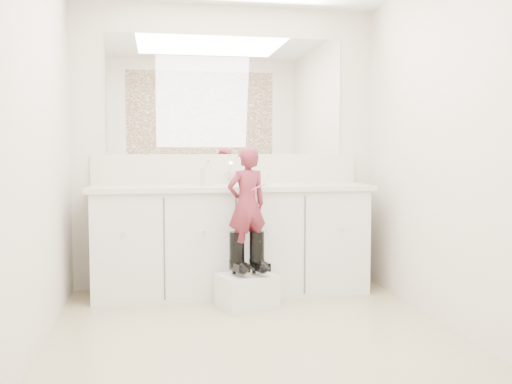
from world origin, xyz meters
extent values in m
plane|color=#978763|center=(0.00, 0.00, 0.00)|extent=(3.00, 3.00, 0.00)
plane|color=beige|center=(0.00, 1.50, 1.20)|extent=(2.60, 0.00, 2.60)
plane|color=beige|center=(0.00, -1.50, 1.20)|extent=(2.60, 0.00, 2.60)
plane|color=beige|center=(-1.30, 0.00, 1.20)|extent=(0.00, 3.00, 3.00)
plane|color=beige|center=(1.30, 0.00, 1.20)|extent=(0.00, 3.00, 3.00)
cube|color=silver|center=(0.00, 1.23, 0.42)|extent=(2.20, 0.55, 0.85)
cube|color=beige|center=(0.00, 1.21, 0.87)|extent=(2.28, 0.58, 0.04)
cube|color=beige|center=(0.00, 1.49, 1.02)|extent=(2.28, 0.03, 0.25)
cube|color=white|center=(0.00, 1.49, 1.64)|extent=(2.00, 0.02, 1.00)
cube|color=#472819|center=(0.00, -1.49, 1.65)|extent=(2.00, 0.01, 1.20)
cylinder|color=silver|center=(0.00, 1.38, 0.94)|extent=(0.08, 0.08, 0.10)
imported|color=beige|center=(0.25, 1.15, 0.94)|extent=(0.12, 0.12, 0.10)
imported|color=beige|center=(-0.20, 1.18, 1.00)|extent=(0.12, 0.12, 0.21)
cube|color=silver|center=(0.05, 0.75, 0.12)|extent=(0.47, 0.43, 0.25)
imported|color=#B43755|center=(0.05, 0.75, 0.77)|extent=(0.36, 0.29, 0.85)
cylinder|color=#CF5094|center=(0.12, 0.73, 0.90)|extent=(0.13, 0.05, 0.06)
camera|label=1|loc=(-0.60, -3.39, 1.17)|focal=40.00mm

